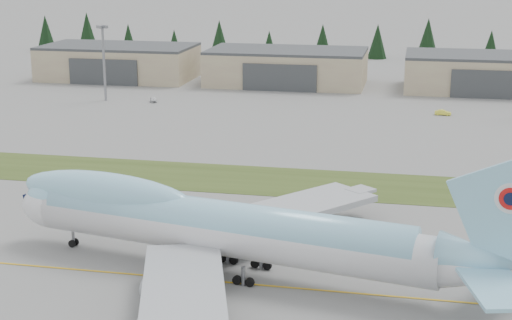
% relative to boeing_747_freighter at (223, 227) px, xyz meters
% --- Properties ---
extents(ground, '(7000.00, 7000.00, 0.00)m').
position_rel_boeing_747_freighter_xyz_m(ground, '(-1.10, -3.16, -6.18)').
color(ground, '#60605E').
rests_on(ground, ground).
extents(grass_strip_far, '(400.00, 18.00, 0.08)m').
position_rel_boeing_747_freighter_xyz_m(grass_strip_far, '(-1.10, 41.84, -6.18)').
color(grass_strip_far, '#344719').
rests_on(grass_strip_far, ground).
extents(taxiway_line_main, '(400.00, 0.40, 0.02)m').
position_rel_boeing_747_freighter_xyz_m(taxiway_line_main, '(-1.10, -3.16, -6.18)').
color(taxiway_line_main, gold).
rests_on(taxiway_line_main, ground).
extents(boeing_747_freighter, '(71.44, 60.24, 18.74)m').
position_rel_boeing_747_freighter_xyz_m(boeing_747_freighter, '(0.00, 0.00, 0.00)').
color(boeing_747_freighter, silver).
rests_on(boeing_747_freighter, ground).
extents(hangar_left, '(48.00, 26.60, 10.80)m').
position_rel_boeing_747_freighter_xyz_m(hangar_left, '(-71.10, 146.74, -0.79)').
color(hangar_left, gray).
rests_on(hangar_left, ground).
extents(hangar_center, '(48.00, 26.60, 10.80)m').
position_rel_boeing_747_freighter_xyz_m(hangar_center, '(-16.10, 146.74, -0.79)').
color(hangar_center, gray).
rests_on(hangar_center, ground).
extents(hangar_right, '(48.00, 26.60, 10.80)m').
position_rel_boeing_747_freighter_xyz_m(hangar_right, '(43.90, 146.74, -0.79)').
color(hangar_right, gray).
rests_on(hangar_right, ground).
extents(floodlight_masts, '(180.88, 10.31, 22.00)m').
position_rel_boeing_747_freighter_xyz_m(floodlight_masts, '(-8.12, 106.93, 9.01)').
color(floodlight_masts, gray).
rests_on(floodlight_masts, ground).
extents(service_vehicle_a, '(3.01, 4.31, 1.36)m').
position_rel_boeing_747_freighter_xyz_m(service_vehicle_a, '(-47.05, 110.10, -6.18)').
color(service_vehicle_a, silver).
rests_on(service_vehicle_a, ground).
extents(service_vehicle_b, '(4.15, 1.79, 1.33)m').
position_rel_boeing_747_freighter_xyz_m(service_vehicle_b, '(30.30, 107.92, -6.18)').
color(service_vehicle_b, yellow).
rests_on(service_vehicle_b, ground).
extents(conifer_belt, '(267.22, 14.10, 16.66)m').
position_rel_boeing_747_freighter_xyz_m(conifer_belt, '(-1.72, 208.09, 0.88)').
color(conifer_belt, black).
rests_on(conifer_belt, ground).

